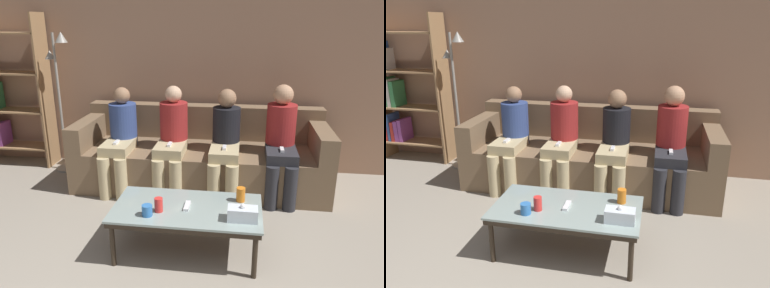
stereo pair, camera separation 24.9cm
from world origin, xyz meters
The scene contains 14 objects.
wall_back centered at (0.00, 3.44, 1.30)m, with size 12.00×0.06×2.60m.
couch centered at (0.00, 2.89, 0.31)m, with size 2.75×0.95×0.85m.
coffee_table centered at (0.05, 1.51, 0.36)m, with size 1.17×0.63×0.40m.
cup_near_left centered at (-0.22, 1.34, 0.44)m, with size 0.08×0.08×0.09m.
cup_near_right centered at (0.47, 1.67, 0.46)m, with size 0.07×0.07×0.12m.
cup_far_center centered at (-0.15, 1.41, 0.46)m, with size 0.06×0.06×0.11m.
tissue_box centered at (0.49, 1.37, 0.45)m, with size 0.22×0.12×0.13m.
game_remote centered at (0.05, 1.51, 0.41)m, with size 0.04×0.15×0.02m.
bookshelf centered at (-2.59, 3.21, 0.89)m, with size 0.97×0.32×1.89m.
standing_lamp centered at (-1.71, 3.07, 1.03)m, with size 0.31×0.26×1.68m.
seated_person_left_end centered at (-0.86, 2.65, 0.59)m, with size 0.31×0.66×1.11m.
seated_person_mid_left centered at (-0.29, 2.67, 0.61)m, with size 0.31×0.64×1.14m.
seated_person_mid_right centered at (0.29, 2.65, 0.60)m, with size 0.31×0.68×1.12m.
seated_person_right_end centered at (0.86, 2.67, 0.63)m, with size 0.31×0.65×1.18m.
Camera 2 is at (0.71, -1.05, 1.80)m, focal length 35.00 mm.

